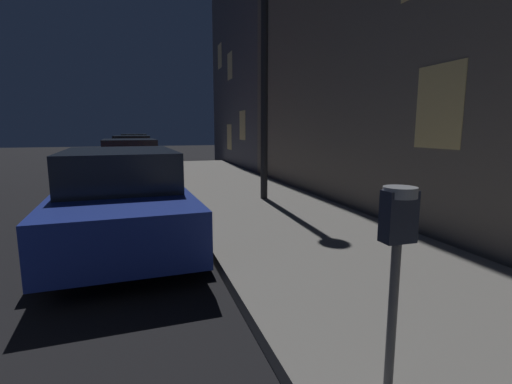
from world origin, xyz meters
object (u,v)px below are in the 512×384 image
at_px(car_silver, 134,145).
at_px(street_lamp, 265,20).
at_px(car_black, 133,150).
at_px(car_red, 130,162).
at_px(car_blue, 122,197).
at_px(parking_meter, 397,239).

xyz_separation_m(car_silver, street_lamp, (3.02, -18.01, 3.36)).
xyz_separation_m(car_black, car_silver, (0.00, 6.65, -0.01)).
height_order(car_red, street_lamp, street_lamp).
height_order(car_red, car_silver, same).
relative_size(car_black, car_silver, 0.99).
bearing_deg(car_red, street_lamp, -55.82).
relative_size(car_blue, car_silver, 1.08).
distance_m(car_blue, car_red, 6.62).
bearing_deg(car_blue, car_black, 90.00).
height_order(parking_meter, car_red, car_red).
bearing_deg(car_red, parking_meter, -81.23).
distance_m(car_red, car_silver, 13.57).
xyz_separation_m(car_blue, car_black, (-0.00, 13.54, -0.01)).
bearing_deg(street_lamp, car_blue, -144.13).
relative_size(car_black, street_lamp, 0.70).
bearing_deg(car_silver, car_blue, -90.00).
xyz_separation_m(parking_meter, car_blue, (-1.68, 4.27, -0.40)).
bearing_deg(car_blue, car_red, 89.97).
bearing_deg(car_silver, parking_meter, -86.07).
relative_size(parking_meter, car_silver, 0.30).
distance_m(car_blue, car_black, 13.54).
height_order(car_blue, car_silver, same).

